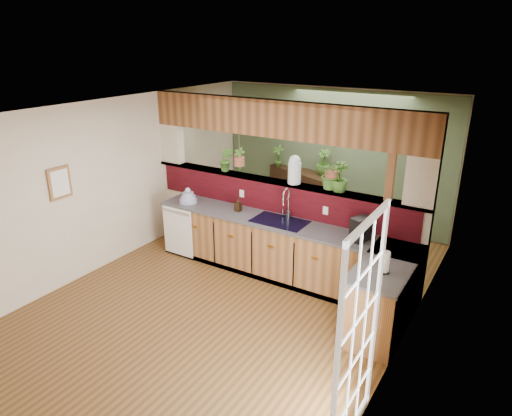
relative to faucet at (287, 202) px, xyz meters
The scene contains 28 objects.
ground 1.64m from the faucet, 103.93° to the right, with size 4.60×7.00×0.01m, color brown.
ceiling 1.85m from the faucet, 103.93° to the right, with size 4.60×7.00×0.01m, color brown.
wall_back 2.39m from the faucet, 96.74° to the left, with size 4.60×0.02×2.60m, color beige.
wall_left 2.82m from the faucet, 156.37° to the right, with size 0.02×7.00×2.60m, color beige.
wall_right 2.32m from the faucet, 29.20° to the right, with size 0.02×7.00×2.60m, color beige.
pass_through_partition 0.33m from the faucet, 138.86° to the left, with size 4.60×0.21×2.60m.
pass_through_ledge 0.41m from the faucet, 141.70° to the left, with size 4.60×0.21×0.04m, color brown.
header_beam 1.22m from the faucet, 141.70° to the left, with size 4.60×0.15×0.55m, color brown.
sage_backwall 2.37m from the faucet, 96.79° to the left, with size 4.55×0.02×2.55m, color #4A5E40.
countertop 0.94m from the faucet, 25.03° to the right, with size 4.14×1.52×0.90m.
dishwasher 1.95m from the faucet, 165.17° to the right, with size 0.58×0.03×0.82m.
navy_sink 0.37m from the faucet, 101.05° to the right, with size 0.82×0.50×0.18m.
french_door 3.14m from the faucet, 50.67° to the right, with size 0.06×1.02×2.16m, color white.
framed_print 3.22m from the faucet, 142.92° to the right, with size 0.04×0.35×0.45m.
faucet is the anchor object (origin of this frame).
dish_stack 1.73m from the faucet, behind, with size 0.29×0.29×0.26m.
soap_dispenser 0.81m from the faucet, behind, with size 0.10×0.10×0.21m, color #332112.
coffee_maker 1.23m from the faucet, ahead, with size 0.17×0.29×0.32m.
paper_towel 1.96m from the faucet, 26.75° to the right, with size 0.13×0.13×0.28m.
glass_jar 0.50m from the faucet, 89.72° to the left, with size 0.20×0.20×0.44m.
ledge_plant_left 1.33m from the faucet, 169.91° to the left, with size 0.22×0.18×0.40m, color #366021.
ledge_plant_right 0.87m from the faucet, 17.13° to the left, with size 0.24×0.24×0.43m, color #366021.
hanging_plant_a 1.17m from the faucet, 167.34° to the left, with size 0.19×0.17×0.53m.
hanging_plant_b 0.91m from the faucet, 20.34° to the left, with size 0.41×0.36×0.56m.
shelving_console 2.36m from the faucet, 110.27° to the left, with size 1.51×0.40×1.01m, color black.
shelf_plant_a 2.51m from the faucet, 122.17° to the left, with size 0.23×0.16×0.44m, color #366021.
shelf_plant_b 2.15m from the faucet, 99.53° to the left, with size 0.27×0.27×0.48m, color #366021.
floor_plant 1.86m from the faucet, 51.94° to the left, with size 0.70×0.61×0.78m, color #366021.
Camera 1 is at (3.23, -4.50, 3.45)m, focal length 32.00 mm.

